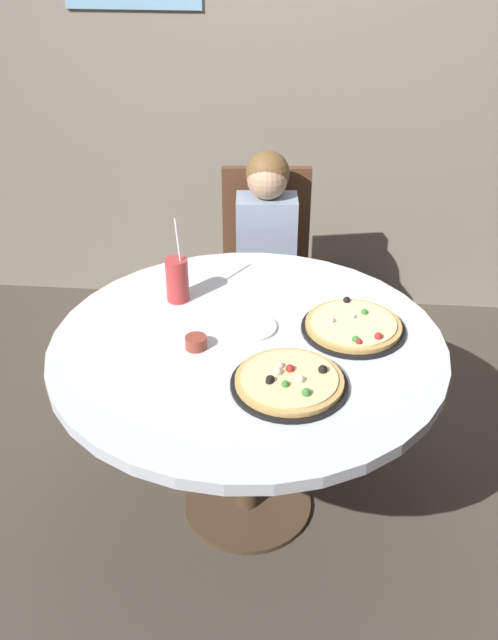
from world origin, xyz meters
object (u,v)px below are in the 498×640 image
(sauce_bowl, at_px, (196,342))
(plate_small, at_px, (250,327))
(pizza_veggie, at_px, (353,326))
(pizza_cheese, at_px, (289,382))
(soda_cup, at_px, (177,280))
(chair_wooden, at_px, (266,262))
(diner_child, at_px, (266,290))
(dining_table, at_px, (248,364))

(sauce_bowl, relative_size, plate_small, 0.39)
(pizza_veggie, relative_size, pizza_cheese, 0.99)
(pizza_veggie, distance_m, soda_cup, 0.64)
(pizza_cheese, height_order, sauce_bowl, pizza_cheese)
(plate_small, bearing_deg, chair_wooden, 90.48)
(diner_child, relative_size, pizza_cheese, 3.08)
(diner_child, distance_m, pizza_cheese, 1.09)
(dining_table, height_order, pizza_veggie, pizza_veggie)
(chair_wooden, distance_m, sauce_bowl, 1.08)
(chair_wooden, bearing_deg, dining_table, -89.57)
(soda_cup, bearing_deg, pizza_cheese, -48.69)
(soda_cup, relative_size, sauce_bowl, 4.38)
(chair_wooden, bearing_deg, diner_child, -85.73)
(dining_table, distance_m, diner_child, 0.83)
(pizza_cheese, xyz_separation_m, plate_small, (-0.14, 0.31, -0.01))
(chair_wooden, height_order, diner_child, diner_child)
(sauce_bowl, bearing_deg, plate_small, 39.22)
(diner_child, bearing_deg, plate_small, -90.47)
(pizza_cheese, relative_size, plate_small, 1.95)
(chair_wooden, height_order, soda_cup, soda_cup)
(diner_child, bearing_deg, chair_wooden, 94.27)
(chair_wooden, xyz_separation_m, soda_cup, (-0.26, -0.75, 0.30))
(dining_table, height_order, soda_cup, soda_cup)
(pizza_veggie, bearing_deg, pizza_cheese, -121.50)
(pizza_veggie, xyz_separation_m, plate_small, (-0.34, -0.02, -0.01))
(diner_child, bearing_deg, dining_table, -90.44)
(diner_child, bearing_deg, sauce_bowl, -100.94)
(pizza_cheese, xyz_separation_m, soda_cup, (-0.42, 0.47, 0.06))
(pizza_veggie, bearing_deg, chair_wooden, 111.36)
(chair_wooden, distance_m, pizza_cheese, 1.25)
(chair_wooden, bearing_deg, pizza_veggie, -68.64)
(sauce_bowl, bearing_deg, chair_wooden, 81.66)
(pizza_veggie, relative_size, plate_small, 1.92)
(pizza_veggie, bearing_deg, plate_small, -177.32)
(chair_wooden, bearing_deg, pizza_cheese, -82.88)
(plate_small, bearing_deg, diner_child, 89.53)
(pizza_cheese, height_order, soda_cup, soda_cup)
(chair_wooden, bearing_deg, soda_cup, -109.43)
(pizza_veggie, bearing_deg, sauce_bowl, -163.71)
(chair_wooden, bearing_deg, plate_small, -89.52)
(pizza_veggie, bearing_deg, soda_cup, 166.32)
(soda_cup, height_order, sauce_bowl, soda_cup)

